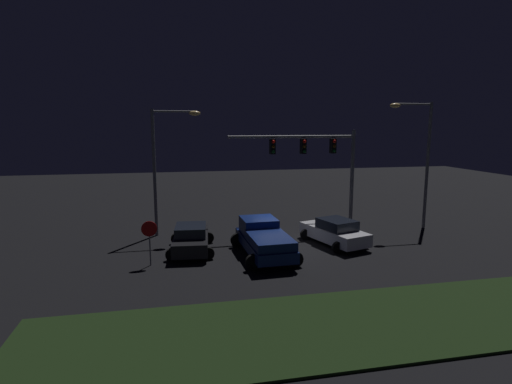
# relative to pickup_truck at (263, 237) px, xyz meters

# --- Properties ---
(ground_plane) EXTENTS (80.00, 80.00, 0.00)m
(ground_plane) POSITION_rel_pickup_truck_xyz_m (1.13, 1.12, -1.00)
(ground_plane) COLOR black
(grass_median) EXTENTS (22.00, 5.15, 0.10)m
(grass_median) POSITION_rel_pickup_truck_xyz_m (1.13, -8.08, -0.95)
(grass_median) COLOR black
(grass_median) RESTS_ON ground_plane
(pickup_truck) EXTENTS (2.99, 5.47, 1.80)m
(pickup_truck) POSITION_rel_pickup_truck_xyz_m (0.00, 0.00, 0.00)
(pickup_truck) COLOR navy
(pickup_truck) RESTS_ON ground_plane
(car_sedan) EXTENTS (2.75, 4.55, 1.51)m
(car_sedan) POSITION_rel_pickup_truck_xyz_m (-3.69, 1.45, -0.26)
(car_sedan) COLOR black
(car_sedan) RESTS_ON ground_plane
(car_sedan_far) EXTENTS (3.25, 4.73, 1.51)m
(car_sedan_far) POSITION_rel_pickup_truck_xyz_m (4.47, 1.17, -0.26)
(car_sedan_far) COLOR silver
(car_sedan_far) RESTS_ON ground_plane
(traffic_signal_gantry) EXTENTS (8.32, 0.56, 6.50)m
(traffic_signal_gantry) POSITION_rel_pickup_truck_xyz_m (4.54, 4.48, 3.90)
(traffic_signal_gantry) COLOR slate
(traffic_signal_gantry) RESTS_ON ground_plane
(street_lamp_left) EXTENTS (2.97, 0.44, 7.78)m
(street_lamp_left) POSITION_rel_pickup_truck_xyz_m (-5.01, 5.26, 3.96)
(street_lamp_left) COLOR slate
(street_lamp_left) RESTS_ON ground_plane
(street_lamp_right) EXTENTS (3.00, 0.44, 8.28)m
(street_lamp_right) POSITION_rel_pickup_truck_xyz_m (11.22, 3.57, 4.24)
(street_lamp_right) COLOR slate
(street_lamp_right) RESTS_ON ground_plane
(stop_sign) EXTENTS (0.76, 0.08, 2.23)m
(stop_sign) POSITION_rel_pickup_truck_xyz_m (-5.75, -0.41, 0.56)
(stop_sign) COLOR slate
(stop_sign) RESTS_ON ground_plane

